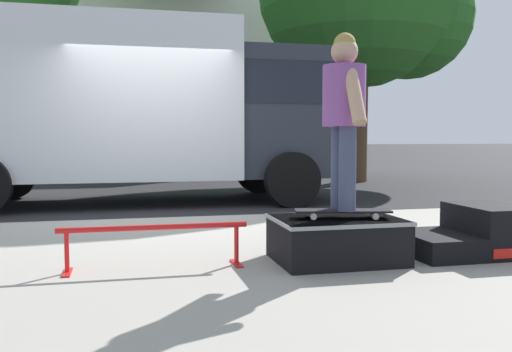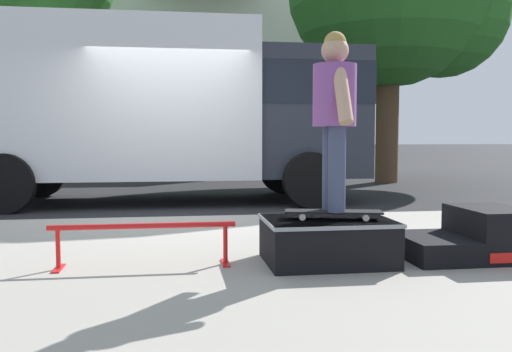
% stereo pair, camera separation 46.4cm
% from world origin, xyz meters
% --- Properties ---
extents(ground_plane, '(140.00, 140.00, 0.00)m').
position_xyz_m(ground_plane, '(0.00, 0.00, 0.00)').
color(ground_plane, black).
extents(sidewalk_slab, '(50.00, 5.00, 0.12)m').
position_xyz_m(sidewalk_slab, '(0.00, -3.00, 0.06)').
color(sidewalk_slab, gray).
rests_on(sidewalk_slab, ground).
extents(skate_box, '(1.02, 0.78, 0.36)m').
position_xyz_m(skate_box, '(1.28, -3.34, 0.31)').
color(skate_box, black).
rests_on(skate_box, sidewalk_slab).
extents(kicker_ramp, '(1.03, 0.75, 0.43)m').
position_xyz_m(kicker_ramp, '(2.56, -3.34, 0.30)').
color(kicker_ramp, black).
rests_on(kicker_ramp, sidewalk_slab).
extents(grind_rail, '(1.46, 0.28, 0.35)m').
position_xyz_m(grind_rail, '(-0.19, -3.26, 0.38)').
color(grind_rail, red).
rests_on(grind_rail, sidewalk_slab).
extents(skateboard, '(0.80, 0.37, 0.07)m').
position_xyz_m(skateboard, '(1.32, -3.37, 0.54)').
color(skateboard, black).
rests_on(skateboard, skate_box).
extents(skater_kid, '(0.35, 0.73, 1.43)m').
position_xyz_m(skater_kid, '(1.32, -3.37, 1.39)').
color(skater_kid, '#3F4766').
rests_on(skater_kid, skateboard).
extents(box_truck, '(6.91, 2.63, 3.05)m').
position_xyz_m(box_truck, '(-0.09, 2.20, 1.70)').
color(box_truck, white).
rests_on(box_truck, ground).
extents(house_behind, '(9.54, 8.22, 8.40)m').
position_xyz_m(house_behind, '(0.96, 14.27, 4.24)').
color(house_behind, silver).
rests_on(house_behind, ground).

